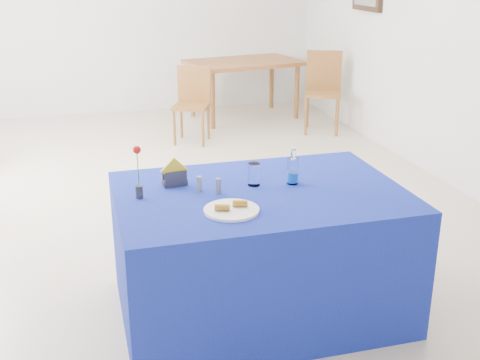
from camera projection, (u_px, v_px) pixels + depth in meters
name	position (u px, v px, depth m)	size (l,w,h in m)	color
floor	(181.00, 201.00, 5.25)	(7.00, 7.00, 0.00)	#C2B3A1
plate	(232.00, 210.00, 3.07)	(0.29, 0.29, 0.01)	white
drinking_glass	(254.00, 174.00, 3.42)	(0.07, 0.07, 0.13)	white
salt_shaker	(199.00, 184.00, 3.34)	(0.03, 0.03, 0.09)	gray
pepper_shaker	(218.00, 186.00, 3.30)	(0.03, 0.03, 0.09)	slate
blue_table	(260.00, 252.00, 3.48)	(1.60, 1.10, 0.76)	navy
water_bottle	(293.00, 172.00, 3.44)	(0.07, 0.07, 0.21)	white
napkin_holder	(175.00, 177.00, 3.42)	(0.16, 0.07, 0.17)	#39383D
rose_vase	(138.00, 174.00, 3.20)	(0.04, 0.04, 0.29)	#25252A
oak_table	(244.00, 67.00, 7.84)	(1.56, 1.15, 0.76)	#98552C
chair_bg_left	(193.00, 99.00, 6.86)	(0.50, 0.50, 0.85)	brown
chair_bg_right	(323.00, 85.00, 7.28)	(0.56, 0.56, 0.96)	brown
banana_pieces	(231.00, 205.00, 3.07)	(0.19, 0.09, 0.03)	gold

